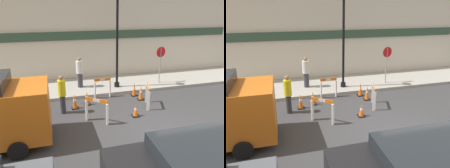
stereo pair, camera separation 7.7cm
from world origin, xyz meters
TOP-DOWN VIEW (x-y plane):
  - ground_plane at (0.00, 0.00)m, footprint 60.00×60.00m
  - sidewalk_slab at (0.00, 6.02)m, footprint 18.00×3.03m
  - storefront_facade at (0.00, 7.61)m, footprint 18.00×0.22m
  - streetlamp_post at (-0.46, 5.32)m, footprint 0.44×0.44m
  - stop_sign at (2.16, 5.34)m, footprint 0.59×0.12m
  - barricade_0 at (-2.32, 1.91)m, footprint 0.86×0.71m
  - barricade_1 at (0.27, 2.77)m, footprint 0.44×0.93m
  - barricade_2 at (-1.51, 4.35)m, footprint 0.84×0.13m
  - traffic_cone_0 at (-2.42, 3.69)m, footprint 0.30×0.30m
  - traffic_cone_1 at (0.14, 4.15)m, footprint 0.30×0.30m
  - traffic_cone_2 at (-0.62, 1.98)m, footprint 0.30×0.30m
  - traffic_cone_3 at (-3.03, 3.42)m, footprint 0.30×0.30m
  - traffic_cone_4 at (0.28, 3.57)m, footprint 0.30×0.30m
  - person_worker at (-3.57, 3.11)m, footprint 0.34×0.34m
  - person_pedestrian at (-2.45, 5.81)m, footprint 0.54×0.54m

SIDE VIEW (x-z plane):
  - ground_plane at x=0.00m, z-range 0.00..0.00m
  - sidewalk_slab at x=0.00m, z-range 0.00..0.15m
  - traffic_cone_2 at x=-0.62m, z-range -0.01..0.55m
  - traffic_cone_0 at x=-2.42m, z-range -0.01..0.65m
  - traffic_cone_1 at x=0.14m, z-range -0.01..0.69m
  - traffic_cone_3 at x=-3.03m, z-range -0.01..0.69m
  - traffic_cone_4 at x=0.28m, z-range -0.01..0.71m
  - barricade_2 at x=-1.51m, z-range 0.04..1.09m
  - barricade_1 at x=0.27m, z-range 0.05..1.10m
  - barricade_0 at x=-2.32m, z-range 0.06..1.09m
  - person_worker at x=-3.57m, z-range 0.07..1.79m
  - person_pedestrian at x=-2.45m, z-range 0.20..1.91m
  - stop_sign at x=2.16m, z-range 0.52..2.65m
  - storefront_facade at x=0.00m, z-range 0.00..5.50m
  - streetlamp_post at x=-0.46m, z-range 0.88..5.94m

